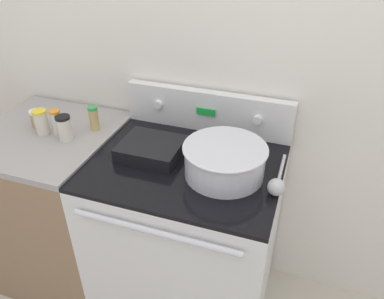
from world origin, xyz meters
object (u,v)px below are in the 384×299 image
(spice_jar_black_cap, at_px, (64,128))
(spice_jar_white_cap, at_px, (37,118))
(spice_jar_green_cap, at_px, (94,118))
(spice_jar_orange_cap, at_px, (57,122))
(ladle, at_px, (277,185))
(spice_jar_yellow_cap, at_px, (41,122))
(mixing_bowl, at_px, (225,159))
(casserole_dish, at_px, (151,148))

(spice_jar_black_cap, xyz_separation_m, spice_jar_white_cap, (-0.21, 0.07, -0.02))
(spice_jar_green_cap, xyz_separation_m, spice_jar_white_cap, (-0.28, -0.06, -0.02))
(spice_jar_black_cap, relative_size, spice_jar_white_cap, 1.45)
(spice_jar_orange_cap, bearing_deg, spice_jar_black_cap, -25.34)
(ladle, bearing_deg, spice_jar_green_cap, 168.81)
(spice_jar_green_cap, relative_size, spice_jar_black_cap, 0.98)
(spice_jar_green_cap, distance_m, spice_jar_yellow_cap, 0.24)
(mixing_bowl, relative_size, spice_jar_white_cap, 4.09)
(spice_jar_black_cap, xyz_separation_m, spice_jar_orange_cap, (-0.06, 0.03, 0.00))
(spice_jar_green_cap, relative_size, spice_jar_white_cap, 1.42)
(spice_jar_orange_cap, bearing_deg, spice_jar_yellow_cap, -165.03)
(casserole_dish, xyz_separation_m, spice_jar_green_cap, (-0.34, 0.10, 0.04))
(mixing_bowl, xyz_separation_m, spice_jar_green_cap, (-0.68, 0.14, -0.00))
(spice_jar_yellow_cap, bearing_deg, ladle, -3.10)
(ladle, xyz_separation_m, spice_jar_black_cap, (-0.97, 0.05, 0.04))
(mixing_bowl, bearing_deg, spice_jar_white_cap, 175.57)
(mixing_bowl, relative_size, casserole_dish, 1.29)
(ladle, xyz_separation_m, spice_jar_orange_cap, (-1.03, 0.08, 0.04))
(ladle, distance_m, spice_jar_white_cap, 1.18)
(spice_jar_yellow_cap, bearing_deg, spice_jar_orange_cap, 14.97)
(mixing_bowl, relative_size, spice_jar_green_cap, 2.87)
(spice_jar_yellow_cap, xyz_separation_m, spice_jar_white_cap, (-0.07, 0.05, -0.02))
(spice_jar_yellow_cap, bearing_deg, spice_jar_green_cap, 29.42)
(spice_jar_green_cap, relative_size, spice_jar_orange_cap, 0.95)
(mixing_bowl, distance_m, spice_jar_yellow_cap, 0.88)
(mixing_bowl, relative_size, spice_jar_orange_cap, 2.74)
(spice_jar_yellow_cap, bearing_deg, spice_jar_black_cap, -4.94)
(ladle, xyz_separation_m, spice_jar_yellow_cap, (-1.10, 0.06, 0.04))
(ladle, height_order, spice_jar_green_cap, spice_jar_green_cap)
(ladle, bearing_deg, spice_jar_white_cap, 174.48)
(casserole_dish, bearing_deg, mixing_bowl, -6.52)
(mixing_bowl, bearing_deg, spice_jar_black_cap, 179.34)
(casserole_dish, height_order, spice_jar_orange_cap, spice_jar_orange_cap)
(ladle, distance_m, spice_jar_black_cap, 0.97)
(spice_jar_black_cap, height_order, spice_jar_yellow_cap, spice_jar_yellow_cap)
(casserole_dish, xyz_separation_m, spice_jar_white_cap, (-0.62, 0.04, 0.02))
(spice_jar_black_cap, height_order, spice_jar_orange_cap, spice_jar_orange_cap)
(spice_jar_white_cap, bearing_deg, mixing_bowl, -4.43)
(mixing_bowl, distance_m, spice_jar_white_cap, 0.96)
(spice_jar_white_cap, bearing_deg, casserole_dish, -3.29)
(casserole_dish, relative_size, ladle, 0.87)
(spice_jar_black_cap, bearing_deg, mixing_bowl, -0.66)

